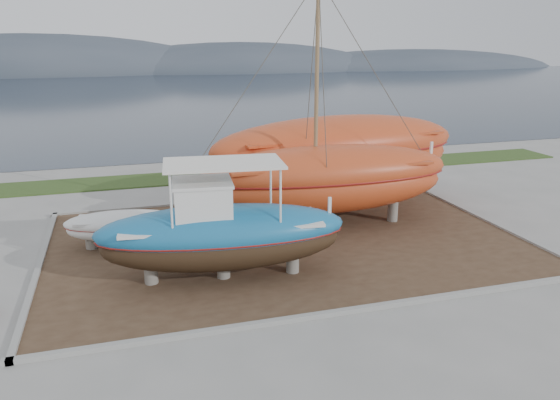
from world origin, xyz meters
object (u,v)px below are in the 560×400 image
object	(u,v)px
white_dinghy	(126,230)
orange_bare_hull	(338,162)
blue_caique	(222,221)
orange_sailboat	(329,110)

from	to	relation	value
white_dinghy	orange_bare_hull	distance (m)	10.41
blue_caique	orange_bare_hull	bearing A→B (deg)	50.67
orange_sailboat	orange_bare_hull	xyz separation A→B (m)	(1.71, 3.02, -2.86)
blue_caique	white_dinghy	bearing A→B (deg)	133.80
white_dinghy	orange_sailboat	distance (m)	9.20
white_dinghy	orange_bare_hull	size ratio (longest dim) A/B	0.36
blue_caique	white_dinghy	xyz separation A→B (m)	(-3.01, 3.86, -1.28)
orange_bare_hull	blue_caique	bearing A→B (deg)	-141.54
white_dinghy	orange_bare_hull	bearing A→B (deg)	25.08
orange_sailboat	orange_bare_hull	world-z (taller)	orange_sailboat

